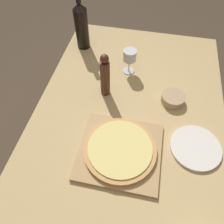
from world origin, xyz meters
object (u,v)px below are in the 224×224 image
(pizza, at_px, (120,149))
(wine_glass, at_px, (130,56))
(small_bowl, at_px, (173,99))
(wine_bottle, at_px, (81,26))
(pepper_mill, at_px, (105,76))

(pizza, xyz_separation_m, wine_glass, (-0.04, 0.51, 0.08))
(wine_glass, height_order, small_bowl, wine_glass)
(wine_bottle, relative_size, wine_glass, 2.39)
(pizza, distance_m, small_bowl, 0.39)
(wine_bottle, bearing_deg, pizza, -62.29)
(pepper_mill, height_order, wine_glass, pepper_mill)
(pizza, distance_m, pepper_mill, 0.36)
(pizza, height_order, pepper_mill, pepper_mill)
(pizza, relative_size, wine_bottle, 0.92)
(pizza, bearing_deg, wine_bottle, 117.71)
(wine_glass, bearing_deg, small_bowl, -34.57)
(pepper_mill, relative_size, wine_glass, 1.74)
(wine_bottle, height_order, pepper_mill, wine_bottle)
(small_bowl, bearing_deg, pepper_mill, -178.12)
(wine_bottle, xyz_separation_m, pepper_mill, (0.22, -0.35, -0.02))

